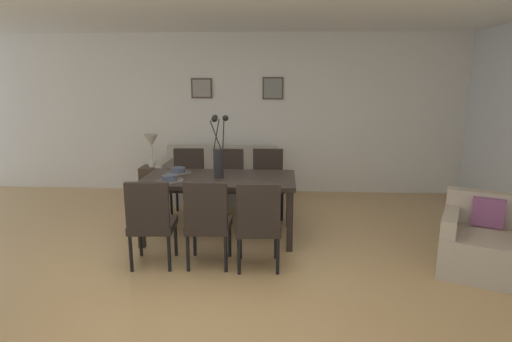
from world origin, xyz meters
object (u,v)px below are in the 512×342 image
object	(u,v)px
dining_chair_near_left	(151,219)
dining_chair_mid_left	(258,221)
centerpiece_vase	(219,154)
framed_picture_center	(273,88)
dining_chair_mid_right	(268,179)
side_table	(154,183)
dining_chair_far_left	(208,219)
table_lamp	(151,143)
sofa	(220,181)
armchair	(485,243)
dining_table	(219,184)
dining_chair_far_right	(227,179)
bowl_near_right	(178,170)
dining_chair_near_right	(188,179)
framed_picture_left	(202,88)
bowl_near_left	(170,177)

from	to	relation	value
dining_chair_near_left	dining_chair_mid_left	distance (m)	1.08
centerpiece_vase	framed_picture_center	distance (m)	2.33
dining_chair_mid_right	framed_picture_center	world-z (taller)	framed_picture_center
side_table	dining_chair_mid_right	bearing A→B (deg)	-20.75
dining_chair_far_left	table_lamp	bearing A→B (deg)	117.98
sofa	armchair	world-z (taller)	sofa
dining_chair_near_left	dining_table	bearing A→B (deg)	57.93
dining_chair_far_right	table_lamp	xyz separation A→B (m)	(-1.28, 0.73, 0.38)
dining_chair_far_right	dining_chair_mid_left	distance (m)	1.83
dining_table	side_table	size ratio (longest dim) A/B	3.46
bowl_near_right	dining_chair_far_left	bearing A→B (deg)	-62.94
dining_chair_near_right	dining_chair_far_right	xyz separation A→B (m)	(0.55, 0.00, 0.00)
dining_chair_mid_right	bowl_near_right	world-z (taller)	dining_chair_mid_right
side_table	dining_chair_near_right	bearing A→B (deg)	-45.43
side_table	framed_picture_left	bearing A→B (deg)	38.16
dining_chair_far_right	armchair	distance (m)	3.24
dining_table	sofa	xyz separation A→B (m)	(-0.23, 1.66, -0.38)
dining_table	bowl_near_left	distance (m)	0.59
centerpiece_vase	framed_picture_center	xyz separation A→B (m)	(0.58, 2.14, 0.70)
side_table	framed_picture_left	distance (m)	1.72
dining_chair_far_left	dining_chair_far_right	size ratio (longest dim) A/B	1.00
dining_chair_near_left	bowl_near_left	size ratio (longest dim) A/B	5.41
centerpiece_vase	bowl_near_right	xyz separation A→B (m)	(-0.54, 0.21, -0.24)
sofa	table_lamp	world-z (taller)	table_lamp
dining_chair_near_right	dining_chair_mid_right	bearing A→B (deg)	1.97
dining_table	table_lamp	world-z (taller)	table_lamp
dining_chair_mid_right	bowl_near_left	distance (m)	1.57
dining_table	armchair	distance (m)	2.91
framed_picture_left	framed_picture_center	distance (m)	1.17
dining_chair_far_right	bowl_near_left	world-z (taller)	dining_chair_far_right
sofa	table_lamp	xyz separation A→B (m)	(-1.06, -0.08, 0.61)
side_table	armchair	xyz separation A→B (m)	(4.07, -2.36, 0.03)
centerpiece_vase	table_lamp	size ratio (longest dim) A/B	1.44
dining_chair_far_left	dining_chair_far_right	xyz separation A→B (m)	(-0.02, 1.71, 0.00)
dining_chair_mid_left	framed_picture_center	xyz separation A→B (m)	(0.06, 3.04, 1.21)
bowl_near_left	dining_table	bearing A→B (deg)	21.07
bowl_near_left	bowl_near_right	bearing A→B (deg)	90.00
dining_chair_far_right	centerpiece_vase	distance (m)	0.99
bowl_near_left	side_table	world-z (taller)	bowl_near_left
bowl_near_right	framed_picture_center	bearing A→B (deg)	59.86
bowl_near_left	side_table	distance (m)	2.01
bowl_near_right	sofa	distance (m)	1.57
dining_chair_far_left	dining_chair_far_right	distance (m)	1.71
dining_table	dining_chair_mid_left	world-z (taller)	dining_chair_mid_left
bowl_near_left	sofa	size ratio (longest dim) A/B	0.09
dining_chair_mid_right	bowl_near_left	bearing A→B (deg)	-134.97
bowl_near_right	sofa	size ratio (longest dim) A/B	0.09
centerpiece_vase	dining_chair_mid_left	bearing A→B (deg)	-60.03
dining_chair_far_right	framed_picture_left	distance (m)	1.86
dining_table	framed_picture_center	distance (m)	2.46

